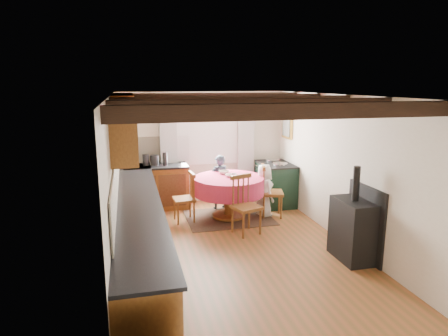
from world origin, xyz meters
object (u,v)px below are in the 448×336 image
object	(u,v)px
child_far	(219,182)
child_right	(264,190)
chair_left	(184,197)
aga_range	(276,183)
chair_right	(272,191)
dining_table	(229,198)
cup	(234,176)
cast_iron_stove	(354,214)
chair_near	(246,205)

from	to	relation	value
child_far	child_right	world-z (taller)	child_far
chair_left	aga_range	size ratio (longest dim) A/B	0.95
chair_right	child_right	world-z (taller)	child_right
aga_range	child_far	xyz separation A→B (m)	(-1.25, -0.03, 0.11)
chair_left	dining_table	bearing A→B (deg)	84.54
dining_table	child_far	world-z (taller)	child_far
child_right	cup	xyz separation A→B (m)	(-0.63, -0.08, 0.34)
dining_table	cast_iron_stove	bearing A→B (deg)	-59.22
chair_near	child_right	size ratio (longest dim) A/B	0.99
aga_range	child_right	size ratio (longest dim) A/B	0.96
child_right	cast_iron_stove	bearing A→B (deg)	-175.00
aga_range	chair_right	bearing A→B (deg)	-116.06
chair_left	child_far	distance (m)	1.03
chair_near	chair_left	distance (m)	1.30
chair_near	child_far	distance (m)	1.49
chair_near	cup	distance (m)	0.82
chair_left	child_right	size ratio (longest dim) A/B	0.91
dining_table	aga_range	world-z (taller)	aga_range
dining_table	child_right	size ratio (longest dim) A/B	1.30
aga_range	cast_iron_stove	xyz separation A→B (m)	(0.11, -2.86, 0.25)
chair_near	cast_iron_stove	world-z (taller)	cast_iron_stove
chair_right	cup	size ratio (longest dim) A/B	9.81
chair_right	aga_range	world-z (taller)	chair_right
cast_iron_stove	child_far	xyz separation A→B (m)	(-1.36, 2.83, -0.14)
dining_table	chair_left	size ratio (longest dim) A/B	1.43
dining_table	child_far	distance (m)	0.64
child_far	chair_near	bearing A→B (deg)	82.06
cast_iron_stove	cup	bearing A→B (deg)	120.70
chair_near	aga_range	size ratio (longest dim) A/B	1.04
chair_left	chair_right	xyz separation A→B (m)	(1.72, -0.10, 0.04)
child_right	cup	bearing A→B (deg)	86.77
chair_right	dining_table	bearing A→B (deg)	99.08
cup	child_far	bearing A→B (deg)	99.22
child_far	cast_iron_stove	bearing A→B (deg)	102.43
chair_right	aga_range	bearing A→B (deg)	-10.94
chair_left	child_right	world-z (taller)	child_right
cup	chair_right	bearing A→B (deg)	2.12
child_right	cup	world-z (taller)	child_right
chair_near	cup	bearing A→B (deg)	73.30
chair_right	cup	bearing A→B (deg)	107.24
child_right	dining_table	bearing A→B (deg)	76.36
dining_table	child_far	bearing A→B (deg)	94.19
cast_iron_stove	chair_right	bearing A→B (deg)	102.44
chair_left	chair_right	bearing A→B (deg)	81.98
chair_right	aga_range	xyz separation A→B (m)	(0.36, 0.73, -0.06)
aga_range	child_right	world-z (taller)	child_right
chair_left	chair_right	size ratio (longest dim) A/B	0.92
chair_right	cast_iron_stove	bearing A→B (deg)	-152.45
child_far	cup	xyz separation A→B (m)	(0.12, -0.74, 0.29)
child_far	child_right	size ratio (longest dim) A/B	1.10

